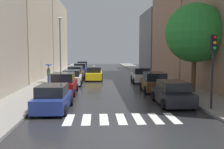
{
  "coord_description": "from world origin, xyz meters",
  "views": [
    {
      "loc": [
        -1.25,
        -10.0,
        3.51
      ],
      "look_at": [
        0.22,
        14.46,
        1.26
      ],
      "focal_mm": 40.66,
      "sensor_mm": 36.0,
      "label": 1
    }
  ],
  "objects_px": {
    "parked_car_left_third": "(72,78)",
    "pedestrian_near_tree": "(48,70)",
    "parked_car_left_second": "(64,84)",
    "taxi_midroad": "(94,74)",
    "parked_car_right_nearest": "(172,93)",
    "parked_car_right_second": "(154,83)",
    "parked_car_left_fourth": "(76,73)",
    "lamp_post_left": "(60,44)",
    "parked_car_left_nearest": "(53,99)",
    "traffic_light_right_corner": "(213,55)",
    "street_tree_right": "(195,33)",
    "parked_car_left_sixth": "(83,67)",
    "parked_car_right_third": "(141,75)",
    "parked_car_left_fifth": "(80,69)"
  },
  "relations": [
    {
      "from": "parked_car_right_nearest",
      "to": "parked_car_left_second",
      "type": "bearing_deg",
      "value": 59.09
    },
    {
      "from": "parked_car_right_second",
      "to": "parked_car_right_third",
      "type": "relative_size",
      "value": 1.01
    },
    {
      "from": "traffic_light_right_corner",
      "to": "parked_car_left_second",
      "type": "bearing_deg",
      "value": 144.94
    },
    {
      "from": "pedestrian_near_tree",
      "to": "parked_car_left_second",
      "type": "bearing_deg",
      "value": -172.8
    },
    {
      "from": "taxi_midroad",
      "to": "traffic_light_right_corner",
      "type": "height_order",
      "value": "traffic_light_right_corner"
    },
    {
      "from": "parked_car_right_third",
      "to": "pedestrian_near_tree",
      "type": "distance_m",
      "value": 10.27
    },
    {
      "from": "parked_car_left_sixth",
      "to": "pedestrian_near_tree",
      "type": "distance_m",
      "value": 17.14
    },
    {
      "from": "parked_car_right_second",
      "to": "parked_car_left_third",
      "type": "bearing_deg",
      "value": 59.92
    },
    {
      "from": "parked_car_left_second",
      "to": "taxi_midroad",
      "type": "distance_m",
      "value": 10.36
    },
    {
      "from": "parked_car_right_second",
      "to": "parked_car_left_fifth",
      "type": "bearing_deg",
      "value": 26.44
    },
    {
      "from": "parked_car_left_fifth",
      "to": "parked_car_right_second",
      "type": "height_order",
      "value": "parked_car_left_fifth"
    },
    {
      "from": "parked_car_left_fifth",
      "to": "pedestrian_near_tree",
      "type": "relative_size",
      "value": 2.2
    },
    {
      "from": "parked_car_left_third",
      "to": "taxi_midroad",
      "type": "relative_size",
      "value": 0.88
    },
    {
      "from": "parked_car_left_fifth",
      "to": "traffic_light_right_corner",
      "type": "height_order",
      "value": "traffic_light_right_corner"
    },
    {
      "from": "parked_car_left_nearest",
      "to": "parked_car_left_third",
      "type": "distance_m",
      "value": 11.54
    },
    {
      "from": "taxi_midroad",
      "to": "parked_car_left_third",
      "type": "bearing_deg",
      "value": 154.28
    },
    {
      "from": "street_tree_right",
      "to": "parked_car_left_nearest",
      "type": "bearing_deg",
      "value": -152.32
    },
    {
      "from": "parked_car_left_second",
      "to": "parked_car_right_third",
      "type": "bearing_deg",
      "value": -46.19
    },
    {
      "from": "parked_car_left_sixth",
      "to": "taxi_midroad",
      "type": "xyz_separation_m",
      "value": [
        2.16,
        -13.33,
        -0.06
      ]
    },
    {
      "from": "traffic_light_right_corner",
      "to": "parked_car_right_third",
      "type": "bearing_deg",
      "value": 96.76
    },
    {
      "from": "parked_car_left_second",
      "to": "parked_car_left_sixth",
      "type": "bearing_deg",
      "value": -0.86
    },
    {
      "from": "parked_car_right_third",
      "to": "traffic_light_right_corner",
      "type": "height_order",
      "value": "traffic_light_right_corner"
    },
    {
      "from": "parked_car_left_third",
      "to": "traffic_light_right_corner",
      "type": "bearing_deg",
      "value": -143.8
    },
    {
      "from": "lamp_post_left",
      "to": "parked_car_left_sixth",
      "type": "bearing_deg",
      "value": 82.55
    },
    {
      "from": "parked_car_left_fourth",
      "to": "street_tree_right",
      "type": "bearing_deg",
      "value": -134.1
    },
    {
      "from": "street_tree_right",
      "to": "parked_car_right_third",
      "type": "bearing_deg",
      "value": 110.65
    },
    {
      "from": "pedestrian_near_tree",
      "to": "traffic_light_right_corner",
      "type": "xyz_separation_m",
      "value": [
        11.86,
        -13.11,
        1.72
      ]
    },
    {
      "from": "parked_car_left_fifth",
      "to": "pedestrian_near_tree",
      "type": "height_order",
      "value": "pedestrian_near_tree"
    },
    {
      "from": "parked_car_right_nearest",
      "to": "taxi_midroad",
      "type": "height_order",
      "value": "taxi_midroad"
    },
    {
      "from": "parked_car_left_second",
      "to": "parked_car_right_second",
      "type": "height_order",
      "value": "parked_car_left_second"
    },
    {
      "from": "parked_car_left_nearest",
      "to": "parked_car_left_third",
      "type": "relative_size",
      "value": 1.0
    },
    {
      "from": "parked_car_right_nearest",
      "to": "pedestrian_near_tree",
      "type": "relative_size",
      "value": 2.23
    },
    {
      "from": "parked_car_left_second",
      "to": "lamp_post_left",
      "type": "relative_size",
      "value": 0.61
    },
    {
      "from": "parked_car_right_second",
      "to": "lamp_post_left",
      "type": "distance_m",
      "value": 13.21
    },
    {
      "from": "parked_car_left_third",
      "to": "parked_car_right_nearest",
      "type": "relative_size",
      "value": 0.93
    },
    {
      "from": "parked_car_left_nearest",
      "to": "parked_car_left_third",
      "type": "bearing_deg",
      "value": 1.6
    },
    {
      "from": "parked_car_right_nearest",
      "to": "parked_car_right_second",
      "type": "bearing_deg",
      "value": -0.28
    },
    {
      "from": "parked_car_left_second",
      "to": "street_tree_right",
      "type": "xyz_separation_m",
      "value": [
        10.74,
        -0.41,
        4.18
      ]
    },
    {
      "from": "parked_car_left_fourth",
      "to": "lamp_post_left",
      "type": "distance_m",
      "value": 4.17
    },
    {
      "from": "parked_car_left_nearest",
      "to": "traffic_light_right_corner",
      "type": "relative_size",
      "value": 0.94
    },
    {
      "from": "parked_car_left_second",
      "to": "parked_car_left_fifth",
      "type": "height_order",
      "value": "parked_car_left_second"
    },
    {
      "from": "parked_car_left_third",
      "to": "pedestrian_near_tree",
      "type": "height_order",
      "value": "pedestrian_near_tree"
    },
    {
      "from": "parked_car_left_sixth",
      "to": "parked_car_right_second",
      "type": "distance_m",
      "value": 23.75
    },
    {
      "from": "parked_car_left_nearest",
      "to": "taxi_midroad",
      "type": "xyz_separation_m",
      "value": [
        2.27,
        16.05,
        0.03
      ]
    },
    {
      "from": "parked_car_left_nearest",
      "to": "street_tree_right",
      "type": "xyz_separation_m",
      "value": [
        10.61,
        5.56,
        4.27
      ]
    },
    {
      "from": "parked_car_right_nearest",
      "to": "lamp_post_left",
      "type": "height_order",
      "value": "lamp_post_left"
    },
    {
      "from": "traffic_light_right_corner",
      "to": "lamp_post_left",
      "type": "height_order",
      "value": "lamp_post_left"
    },
    {
      "from": "parked_car_left_sixth",
      "to": "parked_car_left_second",
      "type": "bearing_deg",
      "value": 177.79
    },
    {
      "from": "parked_car_right_nearest",
      "to": "parked_car_right_second",
      "type": "xyz_separation_m",
      "value": [
        0.04,
        5.5,
        0.04
      ]
    },
    {
      "from": "lamp_post_left",
      "to": "parked_car_left_second",
      "type": "bearing_deg",
      "value": -80.64
    }
  ]
}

